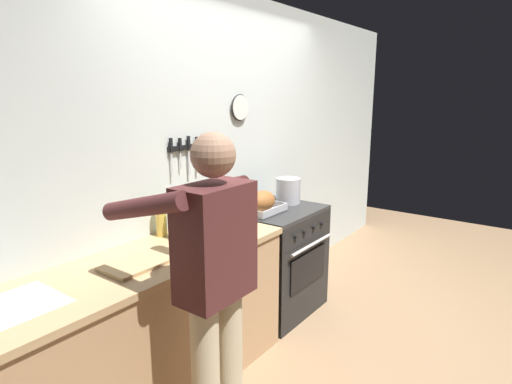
{
  "coord_description": "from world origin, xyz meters",
  "views": [
    {
      "loc": [
        -2.61,
        -0.89,
        1.82
      ],
      "look_at": [
        -0.25,
        0.85,
        1.15
      ],
      "focal_mm": 29.81,
      "sensor_mm": 36.0,
      "label": 1
    }
  ],
  "objects_px": {
    "stock_pot": "(288,191)",
    "bottle_dish_soap": "(180,217)",
    "stove": "(276,260)",
    "bottle_olive_oil": "(174,222)",
    "cutting_board": "(137,264)",
    "bottle_cooking_oil": "(161,219)",
    "bottle_soy_sauce": "(218,212)",
    "person_cook": "(213,278)",
    "roasting_pan": "(262,203)"
  },
  "relations": [
    {
      "from": "stove",
      "to": "bottle_dish_soap",
      "type": "bearing_deg",
      "value": 165.43
    },
    {
      "from": "stock_pot",
      "to": "cutting_board",
      "type": "bearing_deg",
      "value": -177.41
    },
    {
      "from": "bottle_cooking_oil",
      "to": "roasting_pan",
      "type": "bearing_deg",
      "value": -13.93
    },
    {
      "from": "stove",
      "to": "roasting_pan",
      "type": "relative_size",
      "value": 2.56
    },
    {
      "from": "bottle_soy_sauce",
      "to": "bottle_olive_oil",
      "type": "bearing_deg",
      "value": -175.8
    },
    {
      "from": "stove",
      "to": "bottle_olive_oil",
      "type": "relative_size",
      "value": 3.21
    },
    {
      "from": "stove",
      "to": "roasting_pan",
      "type": "xyz_separation_m",
      "value": [
        -0.17,
        0.02,
        0.53
      ]
    },
    {
      "from": "cutting_board",
      "to": "bottle_cooking_oil",
      "type": "height_order",
      "value": "bottle_cooking_oil"
    },
    {
      "from": "person_cook",
      "to": "bottle_dish_soap",
      "type": "relative_size",
      "value": 7.23
    },
    {
      "from": "stove",
      "to": "bottle_cooking_oil",
      "type": "bearing_deg",
      "value": 167.37
    },
    {
      "from": "bottle_dish_soap",
      "to": "bottle_cooking_oil",
      "type": "height_order",
      "value": "bottle_cooking_oil"
    },
    {
      "from": "bottle_soy_sauce",
      "to": "cutting_board",
      "type": "bearing_deg",
      "value": -167.75
    },
    {
      "from": "cutting_board",
      "to": "bottle_olive_oil",
      "type": "xyz_separation_m",
      "value": [
        0.44,
        0.16,
        0.11
      ]
    },
    {
      "from": "cutting_board",
      "to": "bottle_dish_soap",
      "type": "height_order",
      "value": "bottle_dish_soap"
    },
    {
      "from": "person_cook",
      "to": "cutting_board",
      "type": "xyz_separation_m",
      "value": [
        -0.05,
        0.52,
        -0.04
      ]
    },
    {
      "from": "bottle_dish_soap",
      "to": "cutting_board",
      "type": "bearing_deg",
      "value": -155.2
    },
    {
      "from": "bottle_soy_sauce",
      "to": "bottle_olive_oil",
      "type": "height_order",
      "value": "bottle_olive_oil"
    },
    {
      "from": "bottle_dish_soap",
      "to": "bottle_cooking_oil",
      "type": "bearing_deg",
      "value": 178.12
    },
    {
      "from": "cutting_board",
      "to": "bottle_olive_oil",
      "type": "distance_m",
      "value": 0.48
    },
    {
      "from": "roasting_pan",
      "to": "bottle_dish_soap",
      "type": "bearing_deg",
      "value": 163.38
    },
    {
      "from": "stove",
      "to": "bottle_olive_oil",
      "type": "height_order",
      "value": "bottle_olive_oil"
    },
    {
      "from": "bottle_dish_soap",
      "to": "bottle_olive_oil",
      "type": "bearing_deg",
      "value": -144.28
    },
    {
      "from": "stove",
      "to": "stock_pot",
      "type": "distance_m",
      "value": 0.6
    },
    {
      "from": "stove",
      "to": "stock_pot",
      "type": "height_order",
      "value": "stock_pot"
    },
    {
      "from": "person_cook",
      "to": "bottle_cooking_oil",
      "type": "relative_size",
      "value": 5.92
    },
    {
      "from": "bottle_cooking_oil",
      "to": "bottle_soy_sauce",
      "type": "bearing_deg",
      "value": -9.94
    },
    {
      "from": "bottle_olive_oil",
      "to": "stock_pot",
      "type": "bearing_deg",
      "value": -3.93
    },
    {
      "from": "stove",
      "to": "roasting_pan",
      "type": "height_order",
      "value": "roasting_pan"
    },
    {
      "from": "stock_pot",
      "to": "roasting_pan",
      "type": "bearing_deg",
      "value": -178.74
    },
    {
      "from": "bottle_soy_sauce",
      "to": "bottle_cooking_oil",
      "type": "distance_m",
      "value": 0.48
    },
    {
      "from": "bottle_cooking_oil",
      "to": "person_cook",
      "type": "bearing_deg",
      "value": -115.59
    },
    {
      "from": "person_cook",
      "to": "bottle_dish_soap",
      "type": "xyz_separation_m",
      "value": [
        0.55,
        0.8,
        0.04
      ]
    },
    {
      "from": "person_cook",
      "to": "bottle_olive_oil",
      "type": "height_order",
      "value": "person_cook"
    },
    {
      "from": "bottle_dish_soap",
      "to": "bottle_cooking_oil",
      "type": "relative_size",
      "value": 0.82
    },
    {
      "from": "cutting_board",
      "to": "bottle_cooking_oil",
      "type": "bearing_deg",
      "value": 32.99
    },
    {
      "from": "bottle_soy_sauce",
      "to": "bottle_cooking_oil",
      "type": "height_order",
      "value": "bottle_cooking_oil"
    },
    {
      "from": "stock_pot",
      "to": "bottle_dish_soap",
      "type": "xyz_separation_m",
      "value": [
        -1.09,
        0.2,
        -0.01
      ]
    },
    {
      "from": "bottle_soy_sauce",
      "to": "person_cook",
      "type": "bearing_deg",
      "value": -140.05
    },
    {
      "from": "stove",
      "to": "bottle_dish_soap",
      "type": "height_order",
      "value": "bottle_dish_soap"
    },
    {
      "from": "bottle_dish_soap",
      "to": "bottle_soy_sauce",
      "type": "xyz_separation_m",
      "value": [
        0.31,
        -0.08,
        -0.02
      ]
    },
    {
      "from": "person_cook",
      "to": "bottle_cooking_oil",
      "type": "xyz_separation_m",
      "value": [
        0.38,
        0.8,
        0.07
      ]
    },
    {
      "from": "cutting_board",
      "to": "bottle_soy_sauce",
      "type": "xyz_separation_m",
      "value": [
        0.9,
        0.2,
        0.06
      ]
    },
    {
      "from": "roasting_pan",
      "to": "stock_pot",
      "type": "xyz_separation_m",
      "value": [
        0.4,
        0.01,
        0.03
      ]
    },
    {
      "from": "bottle_dish_soap",
      "to": "bottle_soy_sauce",
      "type": "distance_m",
      "value": 0.32
    },
    {
      "from": "bottle_dish_soap",
      "to": "bottle_olive_oil",
      "type": "height_order",
      "value": "bottle_olive_oil"
    },
    {
      "from": "stock_pot",
      "to": "bottle_cooking_oil",
      "type": "xyz_separation_m",
      "value": [
        -1.25,
        0.2,
        0.01
      ]
    },
    {
      "from": "roasting_pan",
      "to": "cutting_board",
      "type": "height_order",
      "value": "roasting_pan"
    },
    {
      "from": "bottle_soy_sauce",
      "to": "roasting_pan",
      "type": "bearing_deg",
      "value": -18.7
    },
    {
      "from": "person_cook",
      "to": "stock_pot",
      "type": "distance_m",
      "value": 1.74
    },
    {
      "from": "bottle_dish_soap",
      "to": "stock_pot",
      "type": "bearing_deg",
      "value": -10.27
    }
  ]
}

